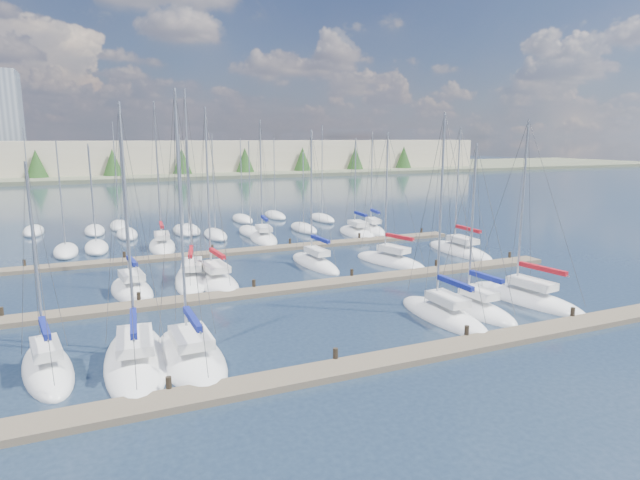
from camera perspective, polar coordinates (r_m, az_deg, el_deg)
name	(u,v)px	position (r m, az deg, el deg)	size (l,w,h in m)	color
ground	(197,213)	(81.58, -13.02, 2.86)	(400.00, 400.00, 0.00)	#223144
dock_near	(414,355)	(28.19, 9.99, -12.00)	(44.00, 1.93, 1.10)	#6B5E4C
dock_mid	(309,286)	(39.91, -1.16, -4.93)	(44.00, 1.93, 1.10)	#6B5E4C
dock_far	(255,250)	(52.76, -6.96, -1.08)	(44.00, 1.93, 1.10)	#6B5E4C
sailboat_f	(525,298)	(39.46, 21.05, -5.82)	(3.88, 9.36, 12.95)	white
sailboat_m	(459,251)	(53.71, 14.62, -1.12)	(3.01, 9.28, 12.76)	white
sailboat_r	(372,230)	(64.03, 5.60, 1.11)	(3.57, 7.74, 12.42)	white
sailboat_k	(315,263)	(46.77, -0.54, -2.50)	(2.69, 8.19, 12.42)	white
sailboat_d	(443,315)	(34.30, 12.98, -7.84)	(2.64, 8.10, 13.24)	white
sailboat_a	(48,369)	(29.27, -27.06, -12.14)	(3.23, 7.53, 10.73)	white
sailboat_l	(390,261)	(48.04, 7.51, -2.25)	(4.70, 8.42, 12.24)	white
sailboat_q	(357,233)	(61.75, 3.95, 0.75)	(3.41, 8.19, 11.69)	white
sailboat_h	(132,290)	(41.11, -19.44, -5.05)	(3.41, 7.32, 12.11)	white
sailboat_e	(474,309)	(36.02, 16.12, -7.07)	(2.75, 7.14, 11.44)	white
sailboat_c	(190,356)	(28.33, -13.66, -11.98)	(3.35, 8.56, 14.08)	white
sailboat_p	(263,238)	(58.75, -6.06, 0.21)	(3.68, 8.30, 13.62)	white
sailboat_n	(162,246)	(56.50, -16.48, -0.61)	(3.28, 8.73, 15.30)	white
sailboat_i	(193,277)	(43.33, -13.42, -3.90)	(4.64, 9.92, 15.40)	white
sailboat_j	(214,280)	(42.10, -11.22, -4.25)	(3.52, 8.56, 14.01)	white
sailboat_b	(136,360)	(28.74, -19.00, -11.96)	(3.79, 10.11, 13.45)	white
distant_boats	(186,230)	(64.99, -14.13, 1.06)	(36.93, 20.75, 13.30)	#9EA0A5
shoreline	(89,150)	(169.31, -23.37, 8.83)	(400.00, 60.00, 38.00)	#666B51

